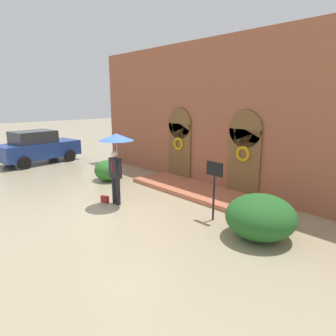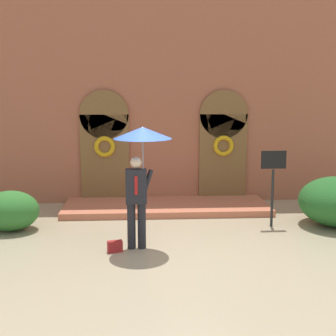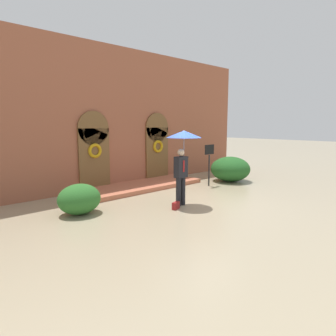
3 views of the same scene
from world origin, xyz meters
name	(u,v)px [view 2 (image 2 of 3)]	position (x,y,z in m)	size (l,w,h in m)	color
ground_plane	(175,249)	(0.00, 0.00, 0.00)	(80.00, 80.00, 0.00)	tan
building_facade	(164,104)	(0.00, 4.15, 2.68)	(14.00, 2.30, 5.60)	#9E563D
person_with_umbrella	(141,151)	(-0.64, 0.13, 1.91)	(1.10, 1.10, 2.36)	black
handbag	(115,246)	(-1.15, -0.07, 0.11)	(0.28, 0.12, 0.22)	maroon
sign_post	(273,176)	(2.29, 1.44, 1.16)	(0.56, 0.06, 1.72)	black
shrub_left	(10,211)	(-3.50, 1.48, 0.44)	(1.24, 1.05, 0.88)	#2D6B28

